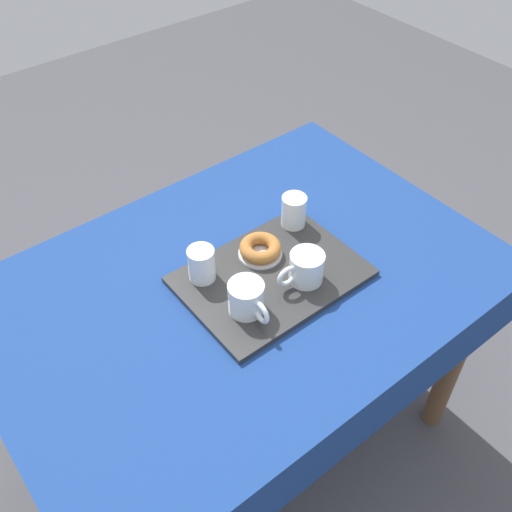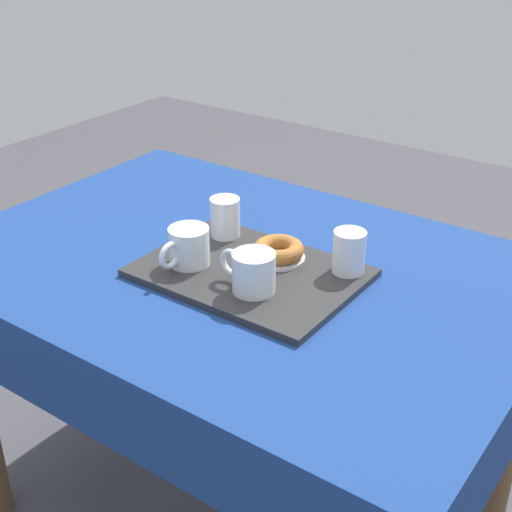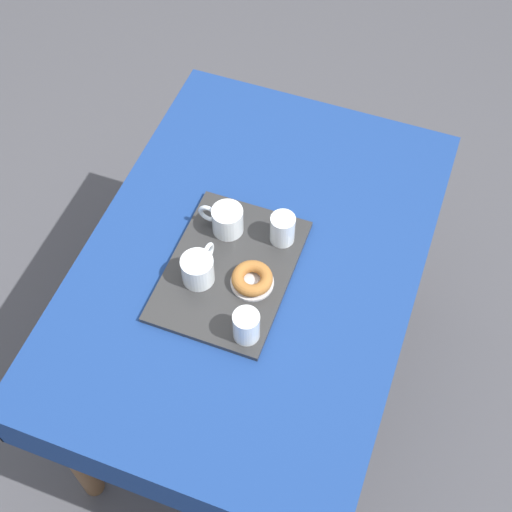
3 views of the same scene
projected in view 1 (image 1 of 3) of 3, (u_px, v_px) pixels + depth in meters
The scene contains 9 objects.
ground_plane at pixel (246, 433), 1.99m from camera, with size 6.00×6.00×0.00m, color #47474C.
dining_table at pixel (243, 307), 1.53m from camera, with size 1.27×0.88×0.76m.
serving_tray at pixel (271, 276), 1.46m from camera, with size 0.44×0.32×0.02m, color #2D2D2D.
tea_mug_left at pixel (247, 299), 1.34m from camera, with size 0.09×0.13×0.08m.
tea_mug_right at pixel (306, 268), 1.41m from camera, with size 0.13×0.09×0.08m.
water_glass_near at pixel (202, 265), 1.42m from camera, with size 0.07×0.07×0.09m.
water_glass_far at pixel (294, 212), 1.56m from camera, with size 0.07×0.07×0.09m.
donut_plate_left at pixel (260, 253), 1.50m from camera, with size 0.11×0.11×0.01m, color silver.
sugar_donut_left at pixel (260, 248), 1.49m from camera, with size 0.11×0.11×0.03m, color #A3662D.
Camera 1 is at (-0.59, -0.81, 1.83)m, focal length 41.13 mm.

